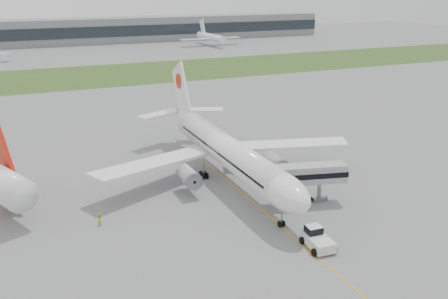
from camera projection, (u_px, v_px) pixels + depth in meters
name	position (u px, v px, depth m)	size (l,w,h in m)	color
ground	(237.00, 189.00, 84.16)	(600.00, 600.00, 0.00)	slate
apron_markings	(250.00, 200.00, 79.82)	(70.00, 70.00, 0.04)	orange
grass_strip	(102.00, 75.00, 188.38)	(600.00, 50.00, 0.02)	#2A481B
terminal_building	(65.00, 32.00, 281.59)	(320.00, 22.30, 14.00)	gray
airliner	(225.00, 149.00, 86.60)	(48.13, 53.95, 17.88)	white
pushback_tug	(317.00, 239.00, 65.43)	(3.62, 5.09, 2.51)	silver
jet_bridge	(299.00, 175.00, 76.97)	(14.32, 6.11, 6.54)	gray
safety_cone_left	(310.00, 253.00, 63.69)	(0.38, 0.38, 0.52)	#FF5C0D
safety_cone_right	(318.00, 237.00, 67.56)	(0.39, 0.39, 0.53)	#FF5C0D
ground_crew_near	(327.00, 240.00, 65.54)	(0.64, 0.42, 1.76)	#C2EB27
ground_crew_far	(101.00, 219.00, 71.36)	(0.89, 0.69, 1.83)	#A4F328
neighbor_aircraft	(5.00, 183.00, 71.90)	(8.42, 17.25, 14.01)	red
distant_aircraft_right	(211.00, 46.00, 277.54)	(34.96, 30.84, 13.37)	white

